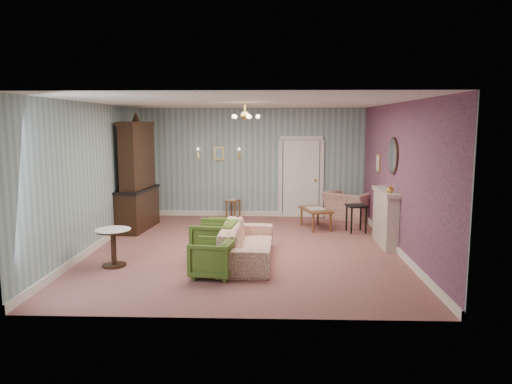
{
  "coord_description": "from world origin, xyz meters",
  "views": [
    {
      "loc": [
        0.53,
        -9.48,
        2.51
      ],
      "look_at": [
        0.2,
        0.4,
        1.1
      ],
      "focal_mm": 34.11,
      "sensor_mm": 36.0,
      "label": 1
    }
  ],
  "objects_px": {
    "olive_chair_b": "(214,238)",
    "pedestal_table": "(114,248)",
    "fireplace": "(385,218)",
    "side_table_black": "(356,219)",
    "dresser": "(137,173)",
    "olive_chair_a": "(212,256)",
    "wingback_chair": "(350,201)",
    "coffee_table": "(316,218)",
    "olive_chair_c": "(221,233)",
    "sofa_chintz": "(247,237)"
  },
  "relations": [
    {
      "from": "fireplace",
      "to": "side_table_black",
      "type": "height_order",
      "value": "fireplace"
    },
    {
      "from": "side_table_black",
      "to": "dresser",
      "type": "bearing_deg",
      "value": 177.83
    },
    {
      "from": "coffee_table",
      "to": "pedestal_table",
      "type": "relative_size",
      "value": 1.43
    },
    {
      "from": "olive_chair_c",
      "to": "dresser",
      "type": "bearing_deg",
      "value": -125.95
    },
    {
      "from": "sofa_chintz",
      "to": "coffee_table",
      "type": "relative_size",
      "value": 2.37
    },
    {
      "from": "pedestal_table",
      "to": "dresser",
      "type": "bearing_deg",
      "value": 97.48
    },
    {
      "from": "fireplace",
      "to": "side_table_black",
      "type": "distance_m",
      "value": 1.27
    },
    {
      "from": "wingback_chair",
      "to": "sofa_chintz",
      "type": "bearing_deg",
      "value": 97.64
    },
    {
      "from": "sofa_chintz",
      "to": "pedestal_table",
      "type": "relative_size",
      "value": 3.39
    },
    {
      "from": "fireplace",
      "to": "pedestal_table",
      "type": "xyz_separation_m",
      "value": [
        -5.11,
        -1.66,
        -0.24
      ]
    },
    {
      "from": "wingback_chair",
      "to": "coffee_table",
      "type": "distance_m",
      "value": 1.5
    },
    {
      "from": "sofa_chintz",
      "to": "olive_chair_c",
      "type": "bearing_deg",
      "value": 36.64
    },
    {
      "from": "olive_chair_a",
      "to": "wingback_chair",
      "type": "bearing_deg",
      "value": 157.06
    },
    {
      "from": "wingback_chair",
      "to": "fireplace",
      "type": "xyz_separation_m",
      "value": [
        0.3,
        -2.65,
        0.08
      ]
    },
    {
      "from": "side_table_black",
      "to": "wingback_chair",
      "type": "bearing_deg",
      "value": 86.54
    },
    {
      "from": "olive_chair_b",
      "to": "pedestal_table",
      "type": "bearing_deg",
      "value": -62.35
    },
    {
      "from": "coffee_table",
      "to": "side_table_black",
      "type": "relative_size",
      "value": 1.5
    },
    {
      "from": "olive_chair_b",
      "to": "wingback_chair",
      "type": "xyz_separation_m",
      "value": [
        3.1,
        3.76,
        0.11
      ]
    },
    {
      "from": "wingback_chair",
      "to": "pedestal_table",
      "type": "xyz_separation_m",
      "value": [
        -4.81,
        -4.31,
        -0.17
      ]
    },
    {
      "from": "olive_chair_a",
      "to": "coffee_table",
      "type": "relative_size",
      "value": 0.71
    },
    {
      "from": "olive_chair_b",
      "to": "dresser",
      "type": "relative_size",
      "value": 0.29
    },
    {
      "from": "olive_chair_b",
      "to": "pedestal_table",
      "type": "height_order",
      "value": "olive_chair_b"
    },
    {
      "from": "olive_chair_b",
      "to": "coffee_table",
      "type": "bearing_deg",
      "value": 151.36
    },
    {
      "from": "fireplace",
      "to": "coffee_table",
      "type": "height_order",
      "value": "fireplace"
    },
    {
      "from": "fireplace",
      "to": "pedestal_table",
      "type": "relative_size",
      "value": 2.08
    },
    {
      "from": "dresser",
      "to": "fireplace",
      "type": "height_order",
      "value": "dresser"
    },
    {
      "from": "coffee_table",
      "to": "side_table_black",
      "type": "bearing_deg",
      "value": -22.72
    },
    {
      "from": "dresser",
      "to": "pedestal_table",
      "type": "xyz_separation_m",
      "value": [
        0.4,
        -3.04,
        -1.01
      ]
    },
    {
      "from": "olive_chair_c",
      "to": "sofa_chintz",
      "type": "relative_size",
      "value": 0.3
    },
    {
      "from": "olive_chair_b",
      "to": "side_table_black",
      "type": "height_order",
      "value": "olive_chair_b"
    },
    {
      "from": "pedestal_table",
      "to": "sofa_chintz",
      "type": "bearing_deg",
      "value": 10.38
    },
    {
      "from": "olive_chair_a",
      "to": "pedestal_table",
      "type": "xyz_separation_m",
      "value": [
        -1.81,
        0.53,
        -0.01
      ]
    },
    {
      "from": "side_table_black",
      "to": "coffee_table",
      "type": "bearing_deg",
      "value": 157.28
    },
    {
      "from": "olive_chair_c",
      "to": "wingback_chair",
      "type": "height_order",
      "value": "wingback_chair"
    },
    {
      "from": "fireplace",
      "to": "side_table_black",
      "type": "xyz_separation_m",
      "value": [
        -0.39,
        1.18,
        -0.26
      ]
    },
    {
      "from": "olive_chair_b",
      "to": "olive_chair_c",
      "type": "height_order",
      "value": "olive_chair_b"
    },
    {
      "from": "olive_chair_a",
      "to": "olive_chair_b",
      "type": "relative_size",
      "value": 0.88
    },
    {
      "from": "sofa_chintz",
      "to": "pedestal_table",
      "type": "distance_m",
      "value": 2.37
    },
    {
      "from": "olive_chair_b",
      "to": "sofa_chintz",
      "type": "relative_size",
      "value": 0.34
    },
    {
      "from": "olive_chair_a",
      "to": "olive_chair_c",
      "type": "xyz_separation_m",
      "value": [
        -0.04,
        1.75,
        -0.01
      ]
    },
    {
      "from": "side_table_black",
      "to": "fireplace",
      "type": "bearing_deg",
      "value": -71.86
    },
    {
      "from": "olive_chair_c",
      "to": "wingback_chair",
      "type": "relative_size",
      "value": 0.59
    },
    {
      "from": "sofa_chintz",
      "to": "coffee_table",
      "type": "distance_m",
      "value": 3.17
    },
    {
      "from": "olive_chair_c",
      "to": "sofa_chintz",
      "type": "xyz_separation_m",
      "value": [
        0.56,
        -0.79,
        0.11
      ]
    },
    {
      "from": "wingback_chair",
      "to": "dresser",
      "type": "height_order",
      "value": "dresser"
    },
    {
      "from": "pedestal_table",
      "to": "olive_chair_c",
      "type": "bearing_deg",
      "value": 34.56
    },
    {
      "from": "wingback_chair",
      "to": "coffee_table",
      "type": "height_order",
      "value": "wingback_chair"
    },
    {
      "from": "olive_chair_a",
      "to": "olive_chair_b",
      "type": "distance_m",
      "value": 1.09
    },
    {
      "from": "olive_chair_b",
      "to": "dresser",
      "type": "distance_m",
      "value": 3.4
    },
    {
      "from": "pedestal_table",
      "to": "fireplace",
      "type": "bearing_deg",
      "value": 17.98
    }
  ]
}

